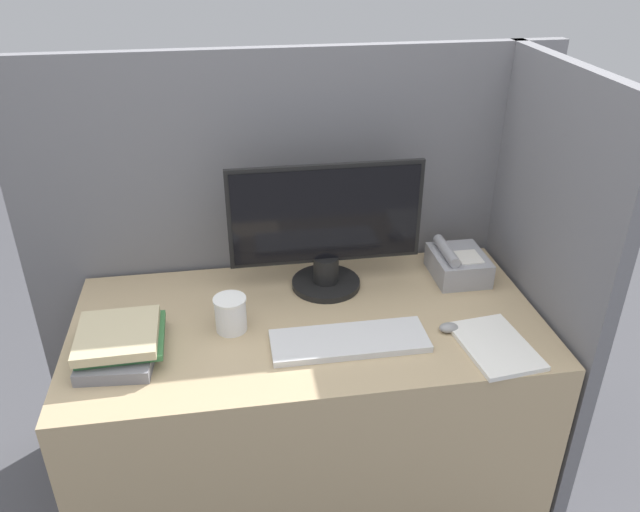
% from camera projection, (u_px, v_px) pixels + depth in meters
% --- Properties ---
extents(cubicle_panel_rear, '(1.84, 0.04, 1.48)m').
position_uv_depth(cubicle_panel_rear, '(292.00, 256.00, 2.27)').
color(cubicle_panel_rear, slate).
rests_on(cubicle_panel_rear, ground_plane).
extents(cubicle_panel_right, '(0.04, 0.79, 1.48)m').
position_uv_depth(cubicle_panel_right, '(534.00, 292.00, 2.06)').
color(cubicle_panel_right, slate).
rests_on(cubicle_panel_right, ground_plane).
extents(desk, '(1.44, 0.73, 0.73)m').
position_uv_depth(desk, '(309.00, 409.00, 2.10)').
color(desk, tan).
rests_on(desk, ground_plane).
extents(monitor, '(0.63, 0.23, 0.43)m').
position_uv_depth(monitor, '(326.00, 231.00, 2.01)').
color(monitor, black).
rests_on(monitor, desk).
extents(keyboard, '(0.46, 0.16, 0.02)m').
position_uv_depth(keyboard, '(349.00, 341.00, 1.81)').
color(keyboard, silver).
rests_on(keyboard, desk).
extents(mouse, '(0.06, 0.04, 0.03)m').
position_uv_depth(mouse, '(449.00, 328.00, 1.87)').
color(mouse, gray).
rests_on(mouse, desk).
extents(coffee_cup, '(0.10, 0.10, 0.11)m').
position_uv_depth(coffee_cup, '(231.00, 314.00, 1.86)').
color(coffee_cup, white).
rests_on(coffee_cup, desk).
extents(book_stack, '(0.24, 0.30, 0.08)m').
position_uv_depth(book_stack, '(120.00, 342.00, 1.76)').
color(book_stack, slate).
rests_on(book_stack, desk).
extents(desk_telephone, '(0.18, 0.21, 0.12)m').
position_uv_depth(desk_telephone, '(458.00, 264.00, 2.14)').
color(desk_telephone, '#99999E').
rests_on(desk_telephone, desk).
extents(paper_pile, '(0.21, 0.29, 0.01)m').
position_uv_depth(paper_pile, '(495.00, 346.00, 1.80)').
color(paper_pile, white).
rests_on(paper_pile, desk).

